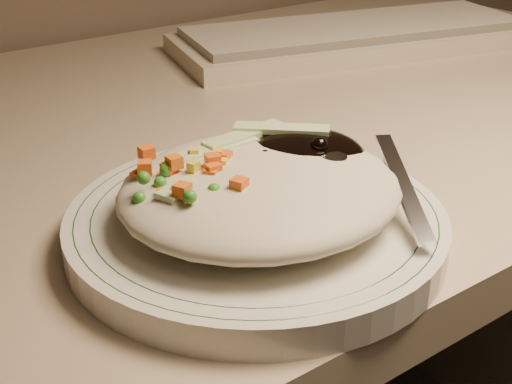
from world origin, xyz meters
TOP-DOWN VIEW (x-y plane):
  - desk at (0.00, 1.38)m, footprint 1.40×0.70m
  - plate at (-0.05, 1.15)m, footprint 0.26×0.26m
  - plate_rim at (-0.05, 1.15)m, footprint 0.24×0.24m
  - meal at (-0.05, 1.15)m, footprint 0.21×0.19m
  - keyboard at (0.35, 1.47)m, footprint 0.50×0.28m

SIDE VIEW (x-z plane):
  - desk at x=0.00m, z-range 0.17..0.91m
  - plate at x=-0.05m, z-range 0.74..0.76m
  - keyboard at x=0.35m, z-range 0.74..0.77m
  - plate_rim at x=-0.05m, z-range 0.76..0.76m
  - meal at x=-0.05m, z-range 0.76..0.81m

